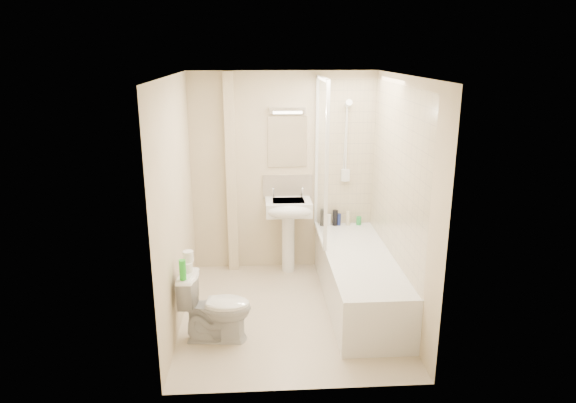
{
  "coord_description": "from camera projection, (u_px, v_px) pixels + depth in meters",
  "views": [
    {
      "loc": [
        -0.32,
        -4.76,
        2.63
      ],
      "look_at": [
        -0.01,
        0.2,
        1.15
      ],
      "focal_mm": 32.0,
      "sensor_mm": 36.0,
      "label": 1
    }
  ],
  "objects": [
    {
      "name": "wall_back",
      "position": [
        283.0,
        173.0,
        6.18
      ],
      "size": [
        2.2,
        0.02,
        2.4
      ],
      "primitive_type": "cube",
      "color": "beige",
      "rests_on": "ground"
    },
    {
      "name": "tile_back",
      "position": [
        346.0,
        154.0,
        6.15
      ],
      "size": [
        0.7,
        0.01,
        1.75
      ],
      "primitive_type": "cube",
      "color": "beige",
      "rests_on": "wall_back"
    },
    {
      "name": "wall_right",
      "position": [
        401.0,
        201.0,
        5.05
      ],
      "size": [
        0.02,
        2.5,
        2.4
      ],
      "primitive_type": "cube",
      "color": "beige",
      "rests_on": "ground"
    },
    {
      "name": "bottle_black_a",
      "position": [
        323.0,
        217.0,
        6.28
      ],
      "size": [
        0.07,
        0.07,
        0.21
      ],
      "primitive_type": "cylinder",
      "color": "black",
      "rests_on": "bathtub"
    },
    {
      "name": "tile_right",
      "position": [
        396.0,
        174.0,
        5.17
      ],
      "size": [
        0.01,
        2.1,
        1.75
      ],
      "primitive_type": "cube",
      "color": "beige",
      "rests_on": "wall_right"
    },
    {
      "name": "bottle_white_a",
      "position": [
        329.0,
        220.0,
        6.29
      ],
      "size": [
        0.05,
        0.05,
        0.14
      ],
      "primitive_type": "cylinder",
      "color": "white",
      "rests_on": "bathtub"
    },
    {
      "name": "shower_screen",
      "position": [
        321.0,
        160.0,
        5.7
      ],
      "size": [
        0.04,
        0.92,
        1.8
      ],
      "color": "white",
      "rests_on": "bathtub"
    },
    {
      "name": "wall_left",
      "position": [
        176.0,
        205.0,
        4.91
      ],
      "size": [
        0.02,
        2.5,
        2.4
      ],
      "primitive_type": "cube",
      "color": "beige",
      "rests_on": "ground"
    },
    {
      "name": "splashback",
      "position": [
        287.0,
        187.0,
        6.22
      ],
      "size": [
        0.6,
        0.02,
        0.3
      ],
      "primitive_type": "cube",
      "color": "beige",
      "rests_on": "wall_back"
    },
    {
      "name": "ceiling",
      "position": [
        290.0,
        76.0,
        4.64
      ],
      "size": [
        2.2,
        2.5,
        0.02
      ],
      "primitive_type": "cube",
      "color": "white",
      "rests_on": "wall_back"
    },
    {
      "name": "mirror",
      "position": [
        287.0,
        142.0,
        6.06
      ],
      "size": [
        0.46,
        0.01,
        0.6
      ],
      "primitive_type": "cube",
      "color": "white",
      "rests_on": "wall_back"
    },
    {
      "name": "toilet",
      "position": [
        216.0,
        307.0,
        4.77
      ],
      "size": [
        0.49,
        0.72,
        0.66
      ],
      "primitive_type": "imported",
      "rotation": [
        0.0,
        0.0,
        1.48
      ],
      "color": "white",
      "rests_on": "ground"
    },
    {
      "name": "bathtub",
      "position": [
        359.0,
        278.0,
        5.48
      ],
      "size": [
        0.7,
        2.1,
        0.55
      ],
      "color": "white",
      "rests_on": "ground"
    },
    {
      "name": "toilet_roll_lower",
      "position": [
        187.0,
        267.0,
        4.71
      ],
      "size": [
        0.11,
        0.11,
        0.09
      ],
      "primitive_type": "cylinder",
      "color": "white",
      "rests_on": "toilet"
    },
    {
      "name": "bottle_blue",
      "position": [
        339.0,
        219.0,
        6.3
      ],
      "size": [
        0.05,
        0.05,
        0.15
      ],
      "primitive_type": "cylinder",
      "color": "navy",
      "rests_on": "bathtub"
    },
    {
      "name": "pedestal_sink",
      "position": [
        289.0,
        216.0,
        6.09
      ],
      "size": [
        0.54,
        0.49,
        1.04
      ],
      "color": "white",
      "rests_on": "ground"
    },
    {
      "name": "strip_light",
      "position": [
        287.0,
        110.0,
        5.93
      ],
      "size": [
        0.42,
        0.07,
        0.07
      ],
      "primitive_type": "cube",
      "color": "silver",
      "rests_on": "wall_back"
    },
    {
      "name": "toilet_roll_upper",
      "position": [
        188.0,
        256.0,
        4.72
      ],
      "size": [
        0.1,
        0.1,
        0.1
      ],
      "primitive_type": "cylinder",
      "color": "white",
      "rests_on": "toilet_roll_lower"
    },
    {
      "name": "bottle_green",
      "position": [
        359.0,
        221.0,
        6.32
      ],
      "size": [
        0.06,
        0.06,
        0.1
      ],
      "primitive_type": "cylinder",
      "color": "green",
      "rests_on": "bathtub"
    },
    {
      "name": "bottle_cream",
      "position": [
        348.0,
        218.0,
        6.3
      ],
      "size": [
        0.05,
        0.05,
        0.18
      ],
      "primitive_type": "cylinder",
      "color": "beige",
      "rests_on": "bathtub"
    },
    {
      "name": "floor",
      "position": [
        290.0,
        313.0,
        5.32
      ],
      "size": [
        2.5,
        2.5,
        0.0
      ],
      "primitive_type": "plane",
      "color": "beige",
      "rests_on": "ground"
    },
    {
      "name": "bottle_black_b",
      "position": [
        335.0,
        218.0,
        6.29
      ],
      "size": [
        0.07,
        0.07,
        0.19
      ],
      "primitive_type": "cylinder",
      "color": "black",
      "rests_on": "bathtub"
    },
    {
      "name": "shower_fixture",
      "position": [
        346.0,
        145.0,
        6.07
      ],
      "size": [
        0.1,
        0.16,
        0.99
      ],
      "color": "white",
      "rests_on": "wall_back"
    },
    {
      "name": "pipe_boxing",
      "position": [
        231.0,
        175.0,
        6.08
      ],
      "size": [
        0.12,
        0.12,
        2.4
      ],
      "primitive_type": "cube",
      "color": "beige",
      "rests_on": "ground"
    },
    {
      "name": "green_bottle",
      "position": [
        183.0,
        270.0,
        4.54
      ],
      "size": [
        0.06,
        0.06,
        0.19
      ],
      "primitive_type": "cylinder",
      "color": "green",
      "rests_on": "toilet"
    }
  ]
}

